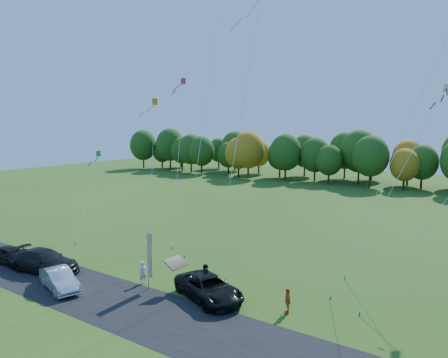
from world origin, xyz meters
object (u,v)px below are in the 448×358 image
Objects in this scene: silver_sedan at (59,279)px; feather_flag at (149,254)px; person_east at (288,301)px; black_suv at (209,288)px.

feather_flag is at bearing -38.69° from silver_sedan.
feather_flag is at bearing -103.08° from person_east.
silver_sedan is 6.51m from feather_flag.
black_suv reaches higher than silver_sedan.
person_east is at bearing -51.90° from silver_sedan.
black_suv is at bearing -104.04° from person_east.
person_east is (14.61, 5.66, 0.05)m from silver_sedan.
silver_sedan is 2.83× the size of person_east.
person_east is at bearing 12.67° from feather_flag.
silver_sedan is 1.06× the size of feather_flag.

